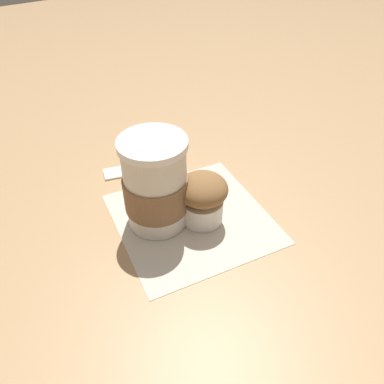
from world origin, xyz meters
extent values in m
plane|color=tan|center=(0.00, 0.00, 0.00)|extent=(3.00, 3.00, 0.00)
cube|color=beige|center=(0.00, 0.00, 0.00)|extent=(0.25, 0.25, 0.00)
cylinder|color=silver|center=(-0.04, 0.03, 0.07)|extent=(0.09, 0.09, 0.13)
cylinder|color=white|center=(-0.04, 0.03, 0.14)|extent=(0.09, 0.09, 0.01)
cylinder|color=#846042|center=(-0.04, 0.03, 0.06)|extent=(0.09, 0.09, 0.05)
cylinder|color=white|center=(0.01, -0.01, 0.02)|extent=(0.06, 0.06, 0.04)
ellipsoid|color=olive|center=(0.01, -0.01, 0.06)|extent=(0.07, 0.07, 0.04)
ellipsoid|color=yellow|center=(0.04, 0.02, 0.02)|extent=(0.04, 0.05, 0.03)
ellipsoid|color=yellow|center=(0.01, 0.06, 0.02)|extent=(0.06, 0.07, 0.03)
ellipsoid|color=yellow|center=(-0.04, 0.08, 0.02)|extent=(0.06, 0.04, 0.03)
cube|color=white|center=(-0.04, 0.17, 0.00)|extent=(0.06, 0.05, 0.01)
camera|label=1|loc=(-0.24, -0.34, 0.40)|focal=35.00mm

